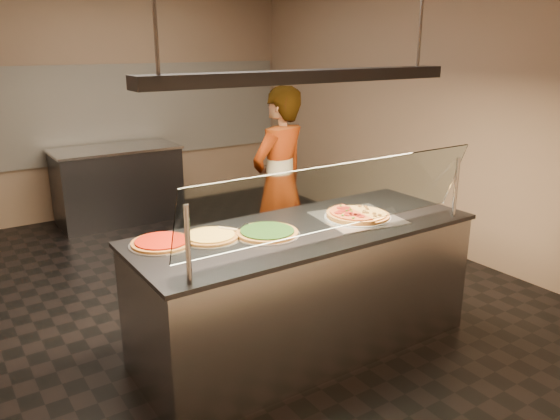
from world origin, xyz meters
TOP-DOWN VIEW (x-y plane):
  - ground at (0.00, 0.00)m, footprint 5.00×6.00m
  - wall_back at (0.00, 3.01)m, footprint 5.00×0.02m
  - wall_right at (2.51, 0.00)m, footprint 0.02×6.00m
  - tile_band at (0.00, 2.98)m, footprint 4.90×0.02m
  - serving_counter at (0.08, -1.17)m, footprint 2.45×0.94m
  - sneeze_guard at (0.08, -1.51)m, footprint 2.21×0.18m
  - perforated_tray at (0.52, -1.20)m, footprint 0.63×0.63m
  - half_pizza_pepperoni at (0.41, -1.20)m, footprint 0.30×0.49m
  - half_pizza_sausage at (0.64, -1.20)m, footprint 0.30×0.49m
  - pizza_spinach at (-0.22, -1.14)m, footprint 0.44×0.44m
  - pizza_cheese at (-0.57, -1.00)m, footprint 0.40×0.40m
  - pizza_tomato at (-0.88, -0.93)m, footprint 0.41×0.41m
  - pizza_spatula at (-0.36, -0.98)m, footprint 0.27×0.18m
  - prep_table at (-0.08, 2.55)m, footprint 1.50×0.74m
  - worker at (0.70, 0.08)m, footprint 0.75×0.59m
  - heat_lamp_housing at (0.08, -1.17)m, footprint 2.30×0.18m

SIDE VIEW (x-z plane):
  - ground at x=0.00m, z-range -0.02..0.00m
  - serving_counter at x=0.08m, z-range 0.00..0.93m
  - prep_table at x=-0.08m, z-range 0.00..0.93m
  - worker at x=0.70m, z-range 0.00..1.79m
  - perforated_tray at x=0.52m, z-range 0.93..0.94m
  - pizza_cheese at x=-0.57m, z-range 0.93..0.96m
  - pizza_tomato at x=-0.88m, z-range 0.93..0.96m
  - pizza_spinach at x=-0.22m, z-range 0.93..0.96m
  - half_pizza_sausage at x=0.64m, z-range 0.94..0.98m
  - pizza_spatula at x=-0.36m, z-range 0.95..0.97m
  - half_pizza_pepperoni at x=0.41m, z-range 0.94..0.99m
  - sneeze_guard at x=0.08m, z-range 0.96..1.49m
  - tile_band at x=0.00m, z-range 0.70..1.90m
  - wall_back at x=0.00m, z-range 0.00..3.00m
  - wall_right at x=2.51m, z-range 0.00..3.00m
  - heat_lamp_housing at x=0.08m, z-range 1.91..1.99m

